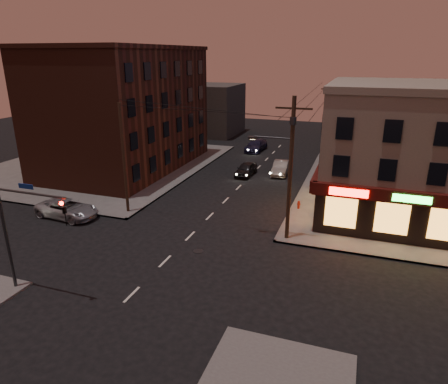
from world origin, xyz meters
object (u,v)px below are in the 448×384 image
at_px(suv_cross, 67,209).
at_px(sedan_near, 246,169).
at_px(sedan_mid, 281,168).
at_px(fire_hydrant, 299,204).
at_px(sedan_far, 256,145).

xyz_separation_m(suv_cross, sedan_near, (10.43, 16.30, -0.04)).
bearing_deg(sedan_mid, sedan_near, -157.08).
xyz_separation_m(suv_cross, sedan_mid, (13.93, 18.04, -0.00)).
relative_size(sedan_mid, fire_hydrant, 6.39).
bearing_deg(fire_hydrant, sedan_mid, 109.76).
height_order(suv_cross, sedan_near, suv_cross).
relative_size(sedan_mid, sedan_far, 0.86).
relative_size(sedan_near, sedan_mid, 0.92).
height_order(sedan_near, sedan_far, sedan_far).
distance_m(suv_cross, sedan_near, 19.35).
relative_size(suv_cross, sedan_near, 1.29).
bearing_deg(suv_cross, fire_hydrant, -61.26).
bearing_deg(sedan_near, sedan_mid, 29.00).
height_order(suv_cross, fire_hydrant, suv_cross).
bearing_deg(sedan_far, suv_cross, -103.51).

